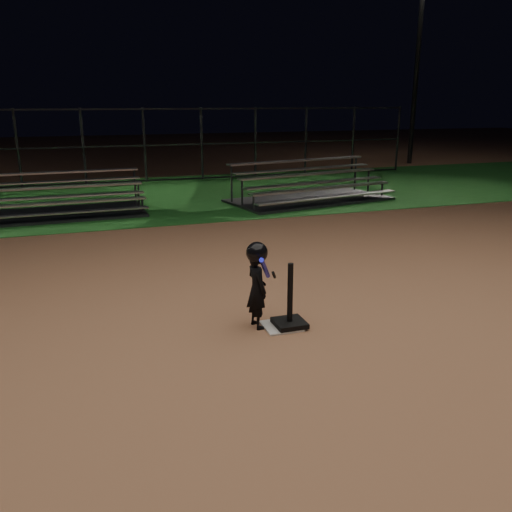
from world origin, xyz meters
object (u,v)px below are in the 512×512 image
Objects in this scene: bleacher_right at (310,193)px; child_batter at (257,283)px; light_pole_right at (419,46)px; bleacher_left at (58,207)px; batting_tee at (290,314)px; home_plate at (281,326)px.

child_batter is at bearing -129.23° from bleacher_right.
child_batter is 0.13× the size of light_pole_right.
bleacher_left is at bearing 9.39° from child_batter.
child_batter is at bearing 159.15° from batting_tee.
child_batter is (-0.38, 0.15, 0.41)m from batting_tee.
bleacher_right is (6.69, -0.13, 0.02)m from bleacher_left.
home_plate is 0.65m from child_batter.
bleacher_right is 11.76m from light_pole_right.
child_batter reaches higher than bleacher_right.
batting_tee is 8.51m from bleacher_left.
bleacher_right is (4.18, 7.72, -0.36)m from child_batter.
child_batter is 0.23× the size of bleacher_right.
child_batter is 8.26m from bleacher_left.
bleacher_left is at bearing -154.75° from light_pole_right.
bleacher_left is 17.03m from light_pole_right.
bleacher_right is 0.58× the size of light_pole_right.
light_pole_right is at bearing 30.46° from bleacher_right.
child_batter is at bearing -74.36° from bleacher_left.
bleacher_right is (3.80, 7.87, 0.05)m from batting_tee.
home_plate is at bearing -119.91° from child_batter.
home_plate is at bearing -128.77° from light_pole_right.
child_batter reaches higher than bleacher_left.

